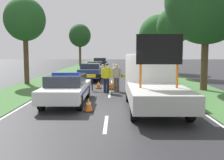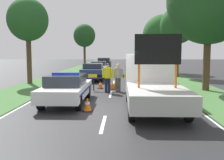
% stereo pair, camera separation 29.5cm
% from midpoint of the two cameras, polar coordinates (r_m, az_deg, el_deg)
% --- Properties ---
extents(ground_plane, '(160.00, 160.00, 0.00)m').
position_cam_midpoint_polar(ground_plane, '(11.30, -1.70, -6.44)').
color(ground_plane, '#28282B').
extents(lane_markings, '(7.87, 65.36, 0.01)m').
position_cam_midpoint_polar(lane_markings, '(27.57, -0.30, 0.98)').
color(lane_markings, silver).
rests_on(lane_markings, ground).
extents(grass_verge_left, '(3.18, 120.00, 0.03)m').
position_cam_midpoint_polar(grass_verge_left, '(31.70, -10.32, 1.57)').
color(grass_verge_left, '#427038').
rests_on(grass_verge_left, ground).
extents(grass_verge_right, '(3.18, 120.00, 0.03)m').
position_cam_midpoint_polar(grass_verge_right, '(31.53, 10.00, 1.55)').
color(grass_verge_right, '#427038').
rests_on(grass_verge_right, ground).
extents(police_car, '(1.86, 4.93, 1.49)m').
position_cam_midpoint_polar(police_car, '(12.71, -10.48, -1.78)').
color(police_car, white).
rests_on(police_car, ground).
extents(work_truck, '(2.25, 5.87, 3.13)m').
position_cam_midpoint_polar(work_truck, '(11.84, 8.09, -0.40)').
color(work_truck, white).
rests_on(work_truck, ground).
extents(road_barrier, '(3.40, 0.08, 1.04)m').
position_cam_midpoint_polar(road_barrier, '(16.68, -0.19, 0.66)').
color(road_barrier, black).
rests_on(road_barrier, ground).
extents(police_officer, '(0.64, 0.40, 1.77)m').
position_cam_midpoint_polar(police_officer, '(15.85, -1.77, 1.03)').
color(police_officer, '#191E38').
rests_on(police_officer, ground).
extents(pedestrian_civilian, '(0.62, 0.39, 1.72)m').
position_cam_midpoint_polar(pedestrian_civilian, '(16.31, 0.50, 1.02)').
color(pedestrian_civilian, brown).
rests_on(pedestrian_civilian, ground).
extents(traffic_cone_near_police, '(0.44, 0.44, 0.60)m').
position_cam_midpoint_polar(traffic_cone_near_police, '(17.42, -0.84, -1.01)').
color(traffic_cone_near_police, black).
rests_on(traffic_cone_near_police, ground).
extents(traffic_cone_centre_front, '(0.43, 0.43, 0.60)m').
position_cam_midpoint_polar(traffic_cone_centre_front, '(18.16, -0.05, -0.73)').
color(traffic_cone_centre_front, black).
rests_on(traffic_cone_centre_front, ground).
extents(traffic_cone_near_truck, '(0.41, 0.41, 0.57)m').
position_cam_midpoint_polar(traffic_cone_near_truck, '(10.96, -5.92, -5.36)').
color(traffic_cone_near_truck, black).
rests_on(traffic_cone_near_truck, ground).
extents(traffic_cone_behind_barrier, '(0.38, 0.38, 0.53)m').
position_cam_midpoint_polar(traffic_cone_behind_barrier, '(17.73, -3.42, -1.02)').
color(traffic_cone_behind_barrier, black).
rests_on(traffic_cone_behind_barrier, ground).
extents(queued_car_hatch_blue, '(1.77, 4.52, 1.48)m').
position_cam_midpoint_polar(queued_car_hatch_blue, '(22.92, -5.02, 1.89)').
color(queued_car_hatch_blue, navy).
rests_on(queued_car_hatch_blue, ground).
extents(queued_car_van_white, '(1.74, 4.67, 1.42)m').
position_cam_midpoint_polar(queued_car_van_white, '(29.70, -3.96, 2.79)').
color(queued_car_van_white, silver).
rests_on(queued_car_van_white, ground).
extents(queued_car_sedan_black, '(1.83, 4.23, 1.68)m').
position_cam_midpoint_polar(queued_car_sedan_black, '(36.30, -2.83, 3.57)').
color(queued_car_sedan_black, black).
rests_on(queued_car_sedan_black, ground).
extents(roadside_tree_near_left, '(3.81, 3.81, 7.36)m').
position_cam_midpoint_polar(roadside_tree_near_left, '(46.78, -7.19, 9.54)').
color(roadside_tree_near_left, '#4C3823').
rests_on(roadside_tree_near_left, ground).
extents(roadside_tree_near_right, '(5.19, 5.19, 8.38)m').
position_cam_midpoint_polar(roadside_tree_near_right, '(17.95, 19.46, 15.97)').
color(roadside_tree_near_right, '#4C3823').
rests_on(roadside_tree_near_right, ground).
extents(roadside_tree_mid_left, '(4.60, 4.60, 6.86)m').
position_cam_midpoint_polar(roadside_tree_mid_left, '(31.83, 9.79, 9.55)').
color(roadside_tree_mid_left, '#4C3823').
rests_on(roadside_tree_mid_left, ground).
extents(roadside_tree_mid_right, '(3.45, 3.45, 6.88)m').
position_cam_midpoint_polar(roadside_tree_mid_right, '(26.87, 13.10, 11.42)').
color(roadside_tree_mid_right, '#4C3823').
rests_on(roadside_tree_mid_right, ground).
extents(roadside_tree_far_left, '(3.08, 3.08, 6.53)m').
position_cam_midpoint_polar(roadside_tree_far_left, '(21.27, -18.83, 12.26)').
color(roadside_tree_far_left, '#4C3823').
rests_on(roadside_tree_far_left, ground).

